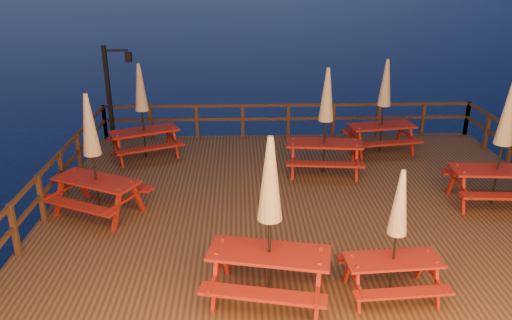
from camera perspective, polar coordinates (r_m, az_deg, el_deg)
The scene contains 12 objects.
ground at distance 12.02m, azimuth 5.81°, elevation -6.56°, with size 500.00×500.00×0.00m, color black.
deck at distance 11.92m, azimuth 5.85°, elevation -5.71°, with size 12.00×10.00×0.40m, color #462316.
deck_piles at distance 12.16m, azimuth 5.76°, elevation -7.81°, with size 11.44×9.44×1.40m.
railing at distance 13.16m, azimuth 4.99°, elevation 1.57°, with size 11.80×9.75×1.10m.
lamp_post at distance 15.90m, azimuth -16.02°, elevation 8.18°, with size 0.85×0.18×3.00m.
picnic_table_0 at distance 7.95m, azimuth 1.57°, elevation -6.64°, with size 2.29×2.02×2.84m.
picnic_table_1 at distance 11.28m, azimuth -18.16°, elevation 0.69°, with size 2.43×2.28×2.75m.
picnic_table_2 at distance 14.98m, azimuth 14.39°, elevation 6.12°, with size 2.16×1.88×2.75m.
picnic_table_3 at distance 13.07m, azimuth 7.97°, elevation 4.56°, with size 2.14×1.82×2.83m.
picnic_table_4 at distance 14.43m, azimuth -12.88°, elevation 5.61°, with size 2.37×2.20×2.72m.
picnic_table_5 at distance 8.45m, azimuth 15.75°, elevation -7.98°, with size 1.67×1.41×2.28m.
picnic_table_6 at distance 12.44m, azimuth 26.35°, elevation 1.72°, with size 2.13×1.80×2.87m.
Camera 1 is at (-1.59, -10.50, 5.62)m, focal length 35.00 mm.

